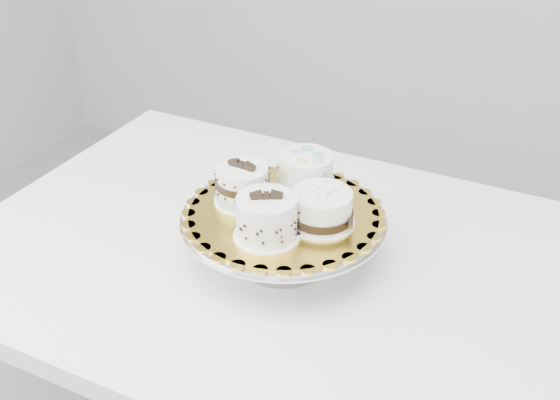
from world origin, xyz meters
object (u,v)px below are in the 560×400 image
at_px(table, 295,289).
at_px(cake_ribbon, 322,209).
at_px(cake_stand, 283,230).
at_px(cake_dots, 306,173).
at_px(cake_swirl, 267,218).
at_px(cake_board, 284,214).
at_px(cake_banded, 243,186).

distance_m(table, cake_ribbon, 0.21).
height_order(cake_stand, cake_dots, cake_dots).
bearing_deg(table, cake_ribbon, -21.64).
distance_m(cake_swirl, cake_dots, 0.16).
height_order(cake_board, cake_swirl, cake_swirl).
distance_m(cake_stand, cake_board, 0.03).
relative_size(cake_board, cake_ribbon, 2.45).
bearing_deg(cake_stand, cake_dots, 87.72).
xyz_separation_m(table, cake_ribbon, (0.06, -0.02, 0.20)).
xyz_separation_m(table, cake_banded, (-0.09, -0.02, 0.21)).
bearing_deg(table, cake_stand, -118.43).
xyz_separation_m(cake_swirl, cake_dots, (-0.00, 0.16, 0.00)).
bearing_deg(cake_ribbon, cake_stand, 154.85).
height_order(cake_banded, cake_ribbon, cake_banded).
bearing_deg(cake_board, cake_dots, 87.72).
distance_m(cake_board, cake_ribbon, 0.08).
relative_size(cake_swirl, cake_banded, 1.29).
bearing_deg(cake_banded, cake_dots, 49.10).
bearing_deg(cake_ribbon, table, 133.39).
bearing_deg(cake_stand, cake_board, 63.43).
bearing_deg(cake_board, cake_stand, -116.57).
xyz_separation_m(cake_banded, cake_ribbon, (0.15, -0.01, -0.00)).
bearing_deg(cake_stand, cake_swirl, -85.46).
relative_size(table, cake_swirl, 9.36).
distance_m(table, cake_board, 0.18).
height_order(cake_stand, cake_banded, cake_banded).
distance_m(cake_board, cake_banded, 0.09).
xyz_separation_m(table, cake_stand, (-0.01, -0.02, 0.14)).
xyz_separation_m(cake_board, cake_ribbon, (0.07, -0.00, 0.03)).
xyz_separation_m(cake_stand, cake_board, (0.00, 0.00, 0.03)).
xyz_separation_m(table, cake_swirl, (-0.01, -0.10, 0.21)).
height_order(cake_dots, cake_ribbon, cake_dots).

